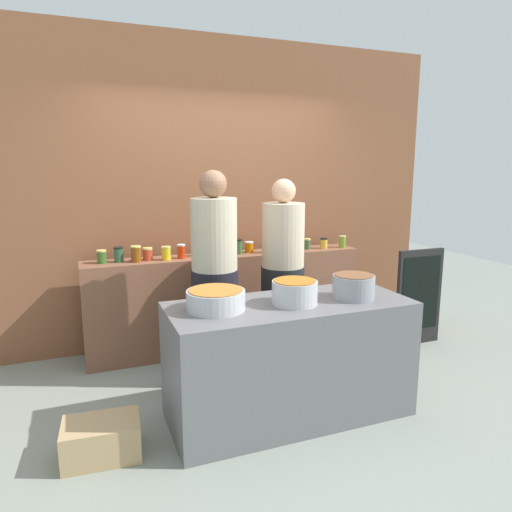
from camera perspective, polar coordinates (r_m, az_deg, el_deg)
name	(u,v)px	position (r m, az deg, el deg)	size (l,w,h in m)	color
ground	(272,395)	(3.81, 2.00, -16.66)	(12.00, 12.00, 0.00)	gray
storefront_wall	(216,193)	(4.75, -4.89, 7.68)	(4.80, 0.12, 3.00)	brown
display_shelf	(228,301)	(4.60, -3.43, -5.52)	(2.70, 0.36, 0.93)	brown
prep_table	(289,359)	(3.39, 4.12, -12.52)	(1.70, 0.70, 0.84)	slate
preserve_jar_0	(102,257)	(4.28, -18.40, -0.07)	(0.08, 0.08, 0.12)	#355D20
preserve_jar_1	(119,255)	(4.28, -16.48, 0.17)	(0.09, 0.09, 0.14)	#295333
preserve_jar_2	(136,254)	(4.25, -14.50, 0.25)	(0.09, 0.09, 0.15)	brown
preserve_jar_3	(148,254)	(4.31, -13.14, 0.25)	(0.09, 0.09, 0.11)	#AD3A22
preserve_jar_4	(166,253)	(4.29, -10.96, 0.35)	(0.09, 0.09, 0.12)	gold
preserve_jar_5	(181,251)	(4.34, -9.16, 0.58)	(0.07, 0.07, 0.13)	#B82A0D
preserve_jar_6	(205,249)	(4.42, -6.26, 0.92)	(0.09, 0.09, 0.14)	#9A5021
preserve_jar_7	(238,246)	(4.50, -2.24, 1.18)	(0.09, 0.09, 0.15)	#2D5B2E
preserve_jar_8	(249,247)	(4.58, -0.86, 1.11)	(0.09, 0.09, 0.11)	#CA6308
preserve_jar_9	(269,246)	(4.56, 1.61, 1.29)	(0.09, 0.09, 0.14)	#54275E
preserve_jar_10	(286,245)	(4.63, 3.67, 1.37)	(0.09, 0.09, 0.14)	#5E831C
preserve_jar_11	(307,244)	(4.79, 6.30, 1.50)	(0.07, 0.07, 0.11)	#395930
preserve_jar_12	(324,243)	(4.87, 8.31, 1.58)	(0.08, 0.08, 0.11)	gold
preserve_jar_13	(342,242)	(4.95, 10.54, 1.75)	(0.07, 0.07, 0.12)	olive
cooking_pot_left	(216,300)	(3.07, -4.95, -5.38)	(0.39, 0.39, 0.14)	#B7B7BC
cooking_pot_center	(295,292)	(3.19, 4.76, -4.46)	(0.31, 0.31, 0.17)	#B7B7BC
cooking_pot_right	(354,286)	(3.39, 11.86, -3.68)	(0.30, 0.30, 0.17)	gray
cook_with_tongs	(215,288)	(3.82, -5.06, -3.96)	(0.38, 0.38, 1.74)	black
cook_in_cap	(283,283)	(4.12, 3.28, -3.37)	(0.38, 0.38, 1.66)	black
bread_crate	(102,439)	(3.21, -18.39, -20.55)	(0.46, 0.31, 0.23)	tan
chalkboard_sign	(419,297)	(4.92, 19.35, -4.73)	(0.52, 0.05, 0.97)	black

